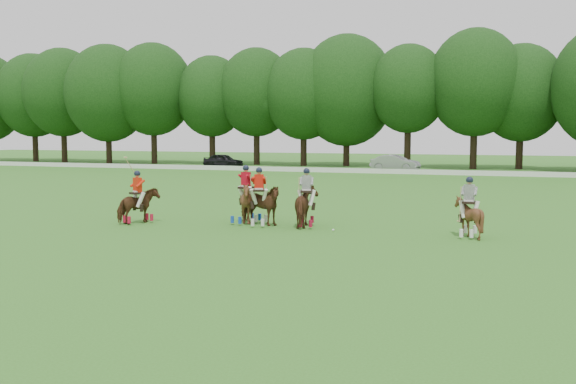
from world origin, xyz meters
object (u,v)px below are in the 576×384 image
(polo_red_c, at_px, (246,202))
(polo_stripe_a, at_px, (306,206))
(polo_red_b, at_px, (259,205))
(polo_stripe_b, at_px, (469,216))
(polo_ball, at_px, (333,230))
(car_left, at_px, (223,160))
(car_mid, at_px, (395,163))
(polo_red_a, at_px, (138,205))

(polo_red_c, height_order, polo_stripe_a, polo_red_c)
(polo_red_b, relative_size, polo_stripe_a, 1.01)
(polo_stripe_b, relative_size, polo_ball, 24.30)
(car_left, bearing_deg, polo_ball, -145.31)
(polo_stripe_a, distance_m, polo_ball, 1.71)
(car_left, height_order, car_mid, car_mid)
(polo_red_a, bearing_deg, polo_ball, 4.39)
(car_left, bearing_deg, polo_red_b, -148.73)
(car_mid, height_order, polo_red_a, polo_red_a)
(car_mid, xyz_separation_m, polo_red_a, (-4.02, -39.43, 0.00))
(polo_red_a, bearing_deg, polo_stripe_a, 11.30)
(polo_red_b, bearing_deg, polo_ball, -7.64)
(polo_stripe_a, bearing_deg, polo_red_b, -170.56)
(polo_red_a, xyz_separation_m, polo_stripe_a, (6.88, 1.37, 0.07))
(polo_red_a, height_order, polo_stripe_b, polo_red_a)
(polo_red_c, relative_size, polo_stripe_a, 1.03)
(polo_red_b, xyz_separation_m, polo_red_c, (-0.74, 0.41, 0.03))
(polo_red_a, height_order, polo_red_c, polo_red_a)
(polo_stripe_a, xyz_separation_m, polo_stripe_b, (6.27, -0.53, -0.08))
(polo_stripe_b, bearing_deg, car_mid, 103.31)
(car_left, height_order, polo_red_c, polo_red_c)
(polo_red_a, xyz_separation_m, polo_red_b, (4.97, 1.06, 0.07))
(polo_red_c, bearing_deg, polo_red_a, -160.90)
(polo_red_a, xyz_separation_m, polo_stripe_b, (13.15, 0.84, -0.01))
(car_mid, xyz_separation_m, polo_red_c, (0.21, -37.97, 0.11))
(polo_stripe_b, bearing_deg, polo_red_b, 178.50)
(car_left, xyz_separation_m, polo_red_c, (18.53, -37.97, 0.15))
(car_left, xyz_separation_m, polo_stripe_b, (27.45, -38.59, 0.04))
(car_left, distance_m, polo_red_c, 42.25)
(polo_red_a, height_order, polo_stripe_a, polo_red_a)
(car_left, xyz_separation_m, polo_red_a, (14.30, -39.43, 0.04))
(car_mid, bearing_deg, polo_red_a, -177.19)
(car_left, bearing_deg, polo_red_a, -155.46)
(polo_red_b, height_order, polo_red_c, polo_red_c)
(polo_ball, bearing_deg, polo_stripe_a, 150.25)
(car_left, xyz_separation_m, polo_red_b, (19.28, -38.37, 0.12))
(polo_ball, bearing_deg, polo_stripe_b, 2.49)
(polo_red_c, xyz_separation_m, polo_stripe_b, (8.92, -0.62, -0.11))
(car_mid, relative_size, polo_red_a, 1.73)
(car_mid, xyz_separation_m, polo_stripe_a, (2.85, -38.06, 0.08))
(polo_stripe_a, distance_m, polo_stripe_b, 6.30)
(polo_red_a, bearing_deg, polo_stripe_b, 3.67)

